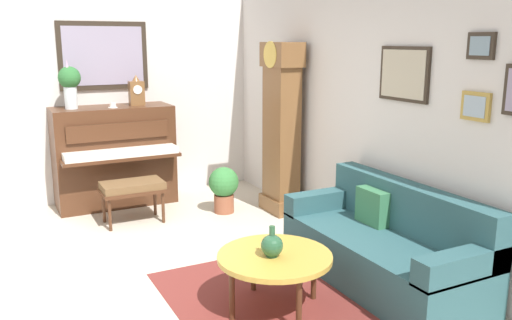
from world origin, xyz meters
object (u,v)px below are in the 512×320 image
at_px(coffee_table, 275,258).
at_px(mantel_clock, 136,92).
at_px(couch, 385,247).
at_px(green_jug, 272,245).
at_px(grandfather_clock, 281,133).
at_px(potted_plant, 224,187).
at_px(piano_bench, 132,188).
at_px(teacup, 113,106).
at_px(flower_vase, 70,82).
at_px(piano, 115,156).

distance_m(coffee_table, mantel_clock, 3.45).
relative_size(couch, green_jug, 7.92).
height_order(coffee_table, mantel_clock, mantel_clock).
distance_m(grandfather_clock, coffee_table, 2.51).
height_order(coffee_table, potted_plant, potted_plant).
height_order(piano_bench, coffee_table, piano_bench).
bearing_deg(mantel_clock, teacup, -70.53).
relative_size(grandfather_clock, potted_plant, 3.62).
distance_m(couch, potted_plant, 2.42).
bearing_deg(green_jug, flower_vase, -164.94).
distance_m(piano_bench, flower_vase, 1.48).
relative_size(piano_bench, potted_plant, 1.25).
height_order(couch, potted_plant, couch).
height_order(flower_vase, teacup, flower_vase).
bearing_deg(coffee_table, piano, -172.08).
relative_size(mantel_clock, green_jug, 1.58).
distance_m(coffee_table, potted_plant, 2.45).
relative_size(piano_bench, mantel_clock, 1.84).
xyz_separation_m(piano, teacup, (0.12, -0.01, 0.64)).
bearing_deg(green_jug, piano, -172.75).
relative_size(teacup, green_jug, 0.48).
relative_size(couch, potted_plant, 3.39).
height_order(grandfather_clock, teacup, grandfather_clock).
bearing_deg(grandfather_clock, couch, -4.74).
bearing_deg(teacup, potted_plant, 52.95).
bearing_deg(green_jug, piano_bench, -170.61).
height_order(coffee_table, flower_vase, flower_vase).
bearing_deg(mantel_clock, green_jug, 1.86).
distance_m(piano, piano_bench, 0.84).
bearing_deg(flower_vase, green_jug, 15.06).
xyz_separation_m(piano_bench, teacup, (-0.69, -0.02, 0.86)).
bearing_deg(grandfather_clock, potted_plant, -112.27).
height_order(grandfather_clock, coffee_table, grandfather_clock).
bearing_deg(coffee_table, piano_bench, -169.71).
bearing_deg(piano, piano_bench, 0.48).
height_order(teacup, green_jug, teacup).
bearing_deg(coffee_table, flower_vase, -164.26).
relative_size(mantel_clock, potted_plant, 0.68).
xyz_separation_m(grandfather_clock, coffee_table, (2.11, -1.26, -0.55)).
bearing_deg(piano, flower_vase, -89.73).
height_order(piano_bench, mantel_clock, mantel_clock).
bearing_deg(couch, flower_vase, -148.71).
xyz_separation_m(couch, potted_plant, (-2.38, -0.46, 0.01)).
relative_size(couch, teacup, 16.38).
xyz_separation_m(piano_bench, potted_plant, (0.13, 1.07, -0.08)).
bearing_deg(teacup, couch, 25.88).
height_order(piano_bench, couch, couch).
height_order(piano_bench, grandfather_clock, grandfather_clock).
height_order(piano, coffee_table, piano).
xyz_separation_m(mantel_clock, potted_plant, (0.93, 0.76, -1.09)).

